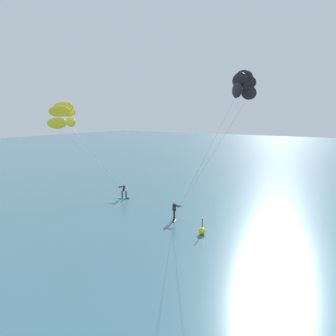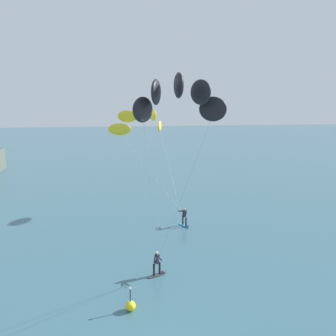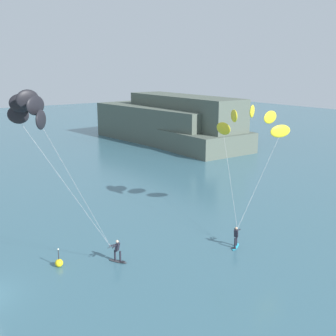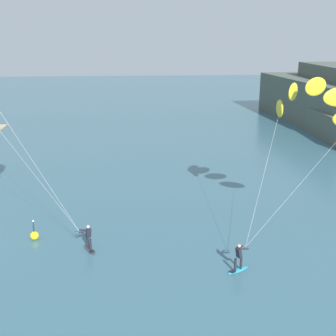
{
  "view_description": "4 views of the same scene",
  "coord_description": "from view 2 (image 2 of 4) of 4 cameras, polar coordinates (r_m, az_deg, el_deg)",
  "views": [
    {
      "loc": [
        -22.95,
        -5.54,
        9.28
      ],
      "look_at": [
        3.26,
        11.87,
        4.13
      ],
      "focal_mm": 35.45,
      "sensor_mm": 36.0,
      "label": 1
    },
    {
      "loc": [
        -1.14,
        -12.08,
        11.6
      ],
      "look_at": [
        2.41,
        16.75,
        5.64
      ],
      "focal_mm": 38.86,
      "sensor_mm": 36.0,
      "label": 2
    },
    {
      "loc": [
        25.66,
        -4.25,
        13.85
      ],
      "look_at": [
        0.34,
        14.44,
        6.19
      ],
      "focal_mm": 45.42,
      "sensor_mm": 36.0,
      "label": 3
    },
    {
      "loc": [
        26.11,
        12.47,
        12.94
      ],
      "look_at": [
        -0.04,
        14.58,
        4.99
      ],
      "focal_mm": 47.37,
      "sensor_mm": 36.0,
      "label": 4
    }
  ],
  "objects": [
    {
      "name": "marker_buoy",
      "position": [
        21.21,
        -5.9,
        -20.67
      ],
      "size": [
        0.56,
        0.56,
        1.38
      ],
      "color": "yellow",
      "rests_on": "ground"
    },
    {
      "name": "kitesurfer_nearshore",
      "position": [
        35.35,
        -4.13,
        7.11
      ],
      "size": [
        7.16,
        8.27,
        10.51
      ],
      "color": "#23ADD1",
      "rests_on": "ground"
    },
    {
      "name": "kitesurfer_mid_water",
      "position": [
        16.37,
        1.4,
        9.0
      ],
      "size": [
        4.31,
        7.08,
        12.5
      ],
      "color": "#333338",
      "rests_on": "ground"
    }
  ]
}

